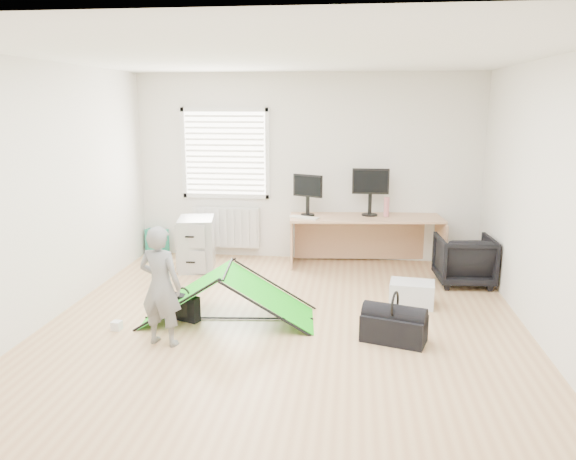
# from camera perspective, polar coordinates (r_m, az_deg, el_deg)

# --- Properties ---
(ground) EXTENTS (5.50, 5.50, 0.00)m
(ground) POSITION_cam_1_polar(r_m,az_deg,el_deg) (5.89, -0.46, -9.91)
(ground) COLOR tan
(ground) RESTS_ON ground
(back_wall) EXTENTS (5.00, 0.02, 2.70)m
(back_wall) POSITION_cam_1_polar(r_m,az_deg,el_deg) (8.22, 1.92, 6.33)
(back_wall) COLOR silver
(back_wall) RESTS_ON ground
(window) EXTENTS (1.20, 0.06, 1.20)m
(window) POSITION_cam_1_polar(r_m,az_deg,el_deg) (8.35, -6.40, 7.74)
(window) COLOR silver
(window) RESTS_ON back_wall
(radiator) EXTENTS (1.00, 0.12, 0.60)m
(radiator) POSITION_cam_1_polar(r_m,az_deg,el_deg) (8.48, -6.28, 0.29)
(radiator) COLOR silver
(radiator) RESTS_ON back_wall
(desk) EXTENTS (2.17, 0.86, 0.72)m
(desk) POSITION_cam_1_polar(r_m,az_deg,el_deg) (7.99, 7.83, -1.19)
(desk) COLOR tan
(desk) RESTS_ON ground
(filing_cabinet) EXTENTS (0.57, 0.70, 0.73)m
(filing_cabinet) POSITION_cam_1_polar(r_m,az_deg,el_deg) (7.91, -9.25, -1.36)
(filing_cabinet) COLOR #A3A4A8
(filing_cabinet) RESTS_ON ground
(monitor_left) EXTENTS (0.45, 0.28, 0.43)m
(monitor_left) POSITION_cam_1_polar(r_m,az_deg,el_deg) (7.89, 2.02, 3.00)
(monitor_left) COLOR black
(monitor_left) RESTS_ON desk
(monitor_right) EXTENTS (0.51, 0.12, 0.49)m
(monitor_right) POSITION_cam_1_polar(r_m,az_deg,el_deg) (7.97, 8.33, 3.20)
(monitor_right) COLOR black
(monitor_right) RESTS_ON desk
(keyboard) EXTENTS (0.44, 0.29, 0.02)m
(keyboard) POSITION_cam_1_polar(r_m,az_deg,el_deg) (7.74, 1.64, 1.28)
(keyboard) COLOR beige
(keyboard) RESTS_ON desk
(thermos) EXTENTS (0.09, 0.09, 0.27)m
(thermos) POSITION_cam_1_polar(r_m,az_deg,el_deg) (7.96, 9.98, 2.34)
(thermos) COLOR #B6666C
(thermos) RESTS_ON desk
(office_chair) EXTENTS (0.72, 0.74, 0.64)m
(office_chair) POSITION_cam_1_polar(r_m,az_deg,el_deg) (7.51, 17.46, -2.92)
(office_chair) COLOR black
(office_chair) RESTS_ON ground
(person) EXTENTS (0.48, 0.36, 1.17)m
(person) POSITION_cam_1_polar(r_m,az_deg,el_deg) (5.46, -12.82, -5.57)
(person) COLOR slate
(person) RESTS_ON ground
(kite) EXTENTS (1.88, 0.97, 0.56)m
(kite) POSITION_cam_1_polar(r_m,az_deg,el_deg) (6.04, -6.08, -6.53)
(kite) COLOR #14C913
(kite) RESTS_ON ground
(storage_crate) EXTENTS (0.54, 0.41, 0.28)m
(storage_crate) POSITION_cam_1_polar(r_m,az_deg,el_deg) (6.63, 12.47, -6.32)
(storage_crate) COLOR silver
(storage_crate) RESTS_ON ground
(tote_bag) EXTENTS (0.36, 0.22, 0.40)m
(tote_bag) POSITION_cam_1_polar(r_m,az_deg,el_deg) (8.80, -13.15, -1.20)
(tote_bag) COLOR #1E916F
(tote_bag) RESTS_ON ground
(laptop_bag) EXTENTS (0.38, 0.24, 0.27)m
(laptop_bag) POSITION_cam_1_polar(r_m,az_deg,el_deg) (6.16, -10.52, -7.75)
(laptop_bag) COLOR black
(laptop_bag) RESTS_ON ground
(white_box) EXTENTS (0.10, 0.10, 0.09)m
(white_box) POSITION_cam_1_polar(r_m,az_deg,el_deg) (6.09, -17.01, -9.27)
(white_box) COLOR silver
(white_box) RESTS_ON ground
(duffel_bag) EXTENTS (0.67, 0.48, 0.27)m
(duffel_bag) POSITION_cam_1_polar(r_m,az_deg,el_deg) (5.63, 10.70, -9.80)
(duffel_bag) COLOR black
(duffel_bag) RESTS_ON ground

